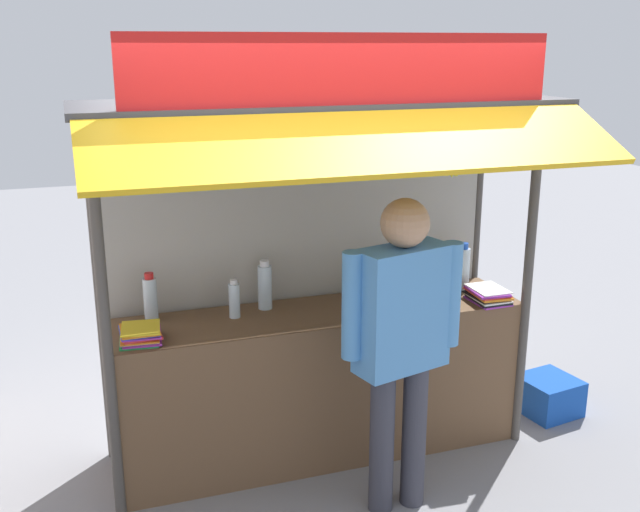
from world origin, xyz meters
The scene contains 16 objects.
ground_plane centered at (0.00, 0.00, 0.00)m, with size 20.00×20.00×0.00m, color gray.
stall_counter centered at (0.00, 0.00, 0.47)m, with size 2.51×0.57×0.94m, color brown.
stall_structure centered at (0.00, 0.05, 1.52)m, with size 2.71×1.37×2.55m.
water_bottle_front_left centered at (0.57, 0.16, 1.07)m, with size 0.08×0.08×0.28m.
water_bottle_mid_left centered at (0.49, 0.11, 1.05)m, with size 0.07×0.07×0.23m.
water_bottle_back_left centered at (-0.98, 0.19, 1.07)m, with size 0.08×0.08×0.29m.
water_bottle_far_left centered at (-0.30, 0.16, 1.08)m, with size 0.09×0.09×0.31m.
water_bottle_back_right centered at (1.02, 0.09, 1.09)m, with size 0.09×0.09×0.32m.
water_bottle_center centered at (-0.51, 0.07, 1.05)m, with size 0.07×0.07×0.23m.
magazine_stack_far_right centered at (1.05, -0.17, 0.98)m, with size 0.23×0.29×0.08m.
magazine_stack_rear_center centered at (0.64, -0.11, 0.98)m, with size 0.25×0.32×0.08m.
magazine_stack_mid_right centered at (-1.07, -0.12, 0.98)m, with size 0.24×0.26×0.08m.
banana_bunch_rightmost centered at (0.64, -0.38, 1.87)m, with size 0.09×0.10×0.28m.
banana_bunch_leftmost centered at (-0.91, -0.39, 1.90)m, with size 0.11×0.11×0.24m.
vendor_person centered at (0.21, -0.70, 1.06)m, with size 0.67×0.33×1.76m.
plastic_crate centered at (1.67, -0.05, 0.13)m, with size 0.37×0.37×0.26m, color #194CB2.
Camera 1 is at (-1.35, -3.97, 2.50)m, focal length 41.46 mm.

